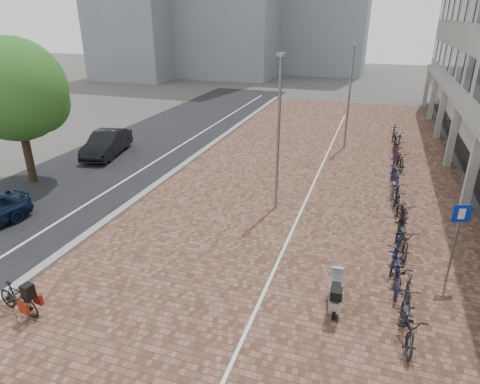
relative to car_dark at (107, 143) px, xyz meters
name	(u,v)px	position (x,y,z in m)	size (l,w,h in m)	color
ground	(173,313)	(10.28, -11.72, -0.73)	(140.00, 140.00, 0.00)	#474442
plaza_brick	(313,177)	(12.28, 0.28, -0.72)	(14.50, 42.00, 0.04)	brown
street_asphalt	(129,156)	(1.28, 0.28, -0.73)	(8.00, 50.00, 0.03)	black
curb	(189,161)	(5.18, 0.28, -0.66)	(0.35, 42.00, 0.14)	gray
lane_line	(159,159)	(3.28, 0.28, -0.71)	(0.12, 44.00, 0.00)	white
parking_line	(317,177)	(12.48, 0.28, -0.70)	(0.10, 30.00, 0.00)	white
car_dark	(107,143)	(0.00, 0.00, 0.00)	(1.55, 4.44, 1.46)	black
hero_bike	(18,298)	(6.19, -13.04, -0.23)	(1.64, 0.70, 1.12)	black
scooter_front	(336,292)	(14.57, -9.97, -0.21)	(0.47, 1.50, 1.03)	#B3B3B9
parking_sign	(458,231)	(17.78, -7.58, 1.09)	(0.54, 0.23, 2.67)	slate
lamp_near	(278,137)	(11.35, -4.03, 2.47)	(0.12, 0.12, 6.39)	slate
lamp_far	(349,99)	(13.30, 6.07, 2.37)	(0.12, 0.12, 6.20)	gray
street_tree	(19,93)	(-0.96, -4.69, 3.69)	(4.78, 4.78, 6.96)	#382619
bike_row	(398,186)	(16.39, -1.07, -0.21)	(1.23, 21.45, 1.05)	black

